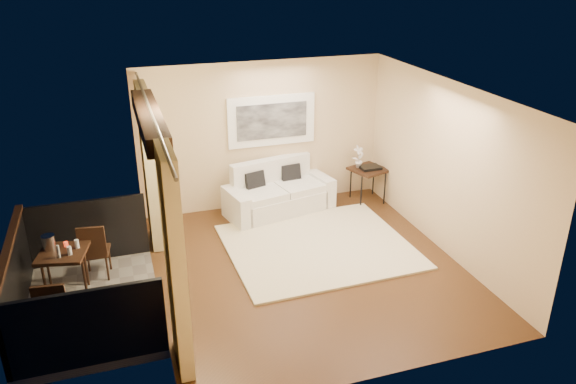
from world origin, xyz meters
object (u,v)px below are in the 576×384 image
orchid (359,157)px  side_table (368,171)px  sofa (277,194)px  bistro_table (63,257)px  balcony_chair_far (94,248)px  balcony_chair_near (51,317)px  ice_bucket (49,242)px

orchid → side_table: bearing=-31.2°
sofa → orchid: orchid is taller
side_table → orchid: size_ratio=1.75×
side_table → bistro_table: bistro_table is taller
sofa → balcony_chair_far: 3.51m
orchid → sofa: bearing=-179.6°
orchid → balcony_chair_near: (-5.30, -3.01, -0.37)m
balcony_chair_far → balcony_chair_near: bearing=80.2°
bistro_table → ice_bucket: 0.28m
sofa → side_table: size_ratio=2.73×
side_table → ice_bucket: 5.74m
ice_bucket → balcony_chair_near: bearing=-87.9°
orchid → balcony_chair_near: size_ratio=0.50×
sofa → bistro_table: sofa is taller
ice_bucket → side_table: bearing=16.0°
sofa → bistro_table: (-3.58, -1.81, 0.30)m
side_table → bistro_table: size_ratio=1.05×
bistro_table → balcony_chair_far: balcony_chair_far is taller
sofa → orchid: size_ratio=4.78×
orchid → ice_bucket: bearing=-162.6°
orchid → balcony_chair_far: 5.03m
bistro_table → balcony_chair_far: 0.55m
orchid → balcony_chair_near: bearing=-150.4°
balcony_chair_far → balcony_chair_near: size_ratio=1.01×
side_table → ice_bucket: bearing=-164.0°
sofa → orchid: (1.61, 0.01, 0.55)m
balcony_chair_far → bistro_table: bearing=51.8°
bistro_table → ice_bucket: ice_bucket is taller
bistro_table → balcony_chair_near: bearing=-95.3°
side_table → balcony_chair_far: 5.15m
sofa → side_table: bearing=-14.9°
sofa → balcony_chair_near: size_ratio=2.37×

